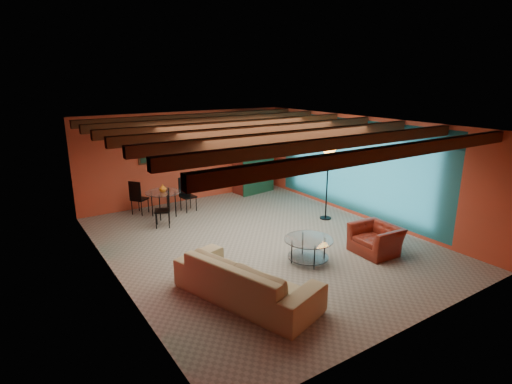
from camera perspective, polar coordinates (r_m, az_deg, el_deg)
room at (r=8.88m, az=0.32°, el=7.40°), size 6.52×8.01×2.71m
sofa at (r=7.03m, az=-1.39°, el=-12.06°), size 1.74×2.77×0.75m
armchair at (r=9.14m, az=16.46°, el=-6.38°), size 0.88×0.99×0.62m
coffee_table at (r=8.45m, az=7.35°, el=-8.10°), size 1.32×1.32×0.51m
dining_table at (r=11.22m, az=-12.87°, el=-1.04°), size 2.06×2.06×0.97m
armoire at (r=13.24m, az=-0.38°, el=4.70°), size 1.33×0.78×2.21m
floor_lamp at (r=10.81m, az=9.94°, el=1.03°), size 0.47×0.47×1.89m
ceiling_fan at (r=8.79m, az=0.72°, el=7.31°), size 1.50×1.50×0.44m
painting at (r=12.02m, az=-13.64°, el=5.75°), size 1.05×0.03×0.65m
potted_plant at (r=13.05m, az=-0.39°, el=10.48°), size 0.47×0.42×0.48m
vase at (r=11.06m, az=-13.06°, el=1.88°), size 0.24×0.24×0.21m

